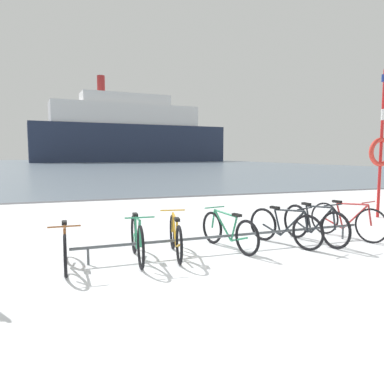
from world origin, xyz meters
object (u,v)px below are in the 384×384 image
at_px(bicycle_5, 314,224).
at_px(ferry_ship, 129,134).
at_px(rescue_post, 381,149).
at_px(bicycle_4, 284,227).
at_px(bicycle_1, 137,239).
at_px(bicycle_2, 176,237).
at_px(bicycle_3, 228,231).
at_px(bicycle_6, 347,221).
at_px(bicycle_0, 65,247).

distance_m(bicycle_5, ferry_ship, 81.23).
relative_size(bicycle_5, rescue_post, 0.43).
distance_m(bicycle_4, rescue_post, 4.96).
distance_m(bicycle_1, bicycle_4, 2.92).
height_order(bicycle_5, ferry_ship, ferry_ship).
bearing_deg(bicycle_2, bicycle_3, 6.00).
bearing_deg(bicycle_6, bicycle_3, -179.94).
distance_m(bicycle_3, bicycle_4, 1.16).
height_order(bicycle_0, ferry_ship, ferry_ship).
distance_m(bicycle_2, rescue_post, 6.99).
distance_m(bicycle_2, bicycle_4, 2.23).
distance_m(bicycle_0, bicycle_4, 4.06).
relative_size(bicycle_1, ferry_ship, 0.04).
height_order(bicycle_6, rescue_post, rescue_post).
relative_size(bicycle_1, bicycle_2, 1.02).
bearing_deg(ferry_ship, bicycle_1, -99.55).
distance_m(bicycle_1, ferry_ship, 81.79).
bearing_deg(bicycle_3, bicycle_4, -4.08).
relative_size(bicycle_2, bicycle_3, 0.98).
height_order(bicycle_1, bicycle_6, bicycle_6).
relative_size(bicycle_6, ferry_ship, 0.04).
bearing_deg(bicycle_4, bicycle_6, 3.08).
relative_size(bicycle_2, rescue_post, 0.40).
distance_m(bicycle_1, bicycle_2, 0.69).
height_order(bicycle_3, bicycle_4, bicycle_4).
relative_size(bicycle_2, ferry_ship, 0.04).
height_order(bicycle_3, bicycle_6, bicycle_6).
relative_size(bicycle_1, bicycle_5, 0.96).
height_order(bicycle_2, bicycle_4, bicycle_4).
bearing_deg(bicycle_1, rescue_post, 15.27).
bearing_deg(bicycle_1, bicycle_5, 0.66).
xyz_separation_m(bicycle_1, ferry_ship, (13.54, 80.43, 6.06)).
height_order(bicycle_2, ferry_ship, ferry_ship).
bearing_deg(bicycle_6, rescue_post, 33.53).
bearing_deg(bicycle_5, bicycle_6, 8.11).
distance_m(bicycle_2, bicycle_5, 2.90).
bearing_deg(rescue_post, bicycle_6, -146.47).
distance_m(bicycle_4, bicycle_6, 1.59).
distance_m(bicycle_0, bicycle_2, 1.83).
relative_size(bicycle_5, bicycle_6, 1.01).
bearing_deg(bicycle_3, bicycle_1, -174.50).
bearing_deg(bicycle_4, rescue_post, 23.65).
xyz_separation_m(bicycle_4, bicycle_5, (0.67, -0.05, 0.02)).
distance_m(bicycle_0, bicycle_6, 5.65).
relative_size(bicycle_0, bicycle_6, 0.92).
distance_m(bicycle_0, rescue_post, 8.74).
bearing_deg(bicycle_6, ferry_ship, 83.58).
distance_m(bicycle_2, bicycle_6, 3.82).
bearing_deg(bicycle_0, bicycle_5, 0.81).
distance_m(rescue_post, ferry_ship, 78.84).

